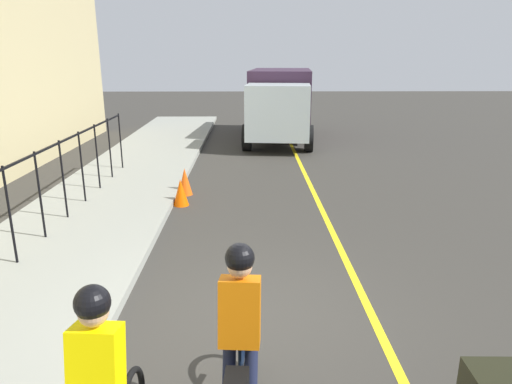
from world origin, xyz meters
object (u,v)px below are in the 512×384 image
object	(u,v)px
cyclist_lead	(240,339)
traffic_cone_far	(181,192)
box_truck_background	(280,101)
traffic_cone_near	(185,181)

from	to	relation	value
cyclist_lead	traffic_cone_far	size ratio (longest dim) A/B	2.91
cyclist_lead	box_truck_background	bearing A→B (deg)	-1.11
box_truck_background	traffic_cone_far	distance (m)	9.36
cyclist_lead	traffic_cone_far	xyz separation A→B (m)	(6.70, 1.50, -0.60)
cyclist_lead	box_truck_background	xyz separation A→B (m)	(15.52, -1.37, 0.64)
traffic_cone_near	traffic_cone_far	distance (m)	0.87
cyclist_lead	box_truck_background	size ratio (longest dim) A/B	0.26
box_truck_background	traffic_cone_near	xyz separation A→B (m)	(-7.95, 2.88, -1.21)
box_truck_background	traffic_cone_far	xyz separation A→B (m)	(-8.82, 2.87, -1.24)
box_truck_background	cyclist_lead	bearing A→B (deg)	0.42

